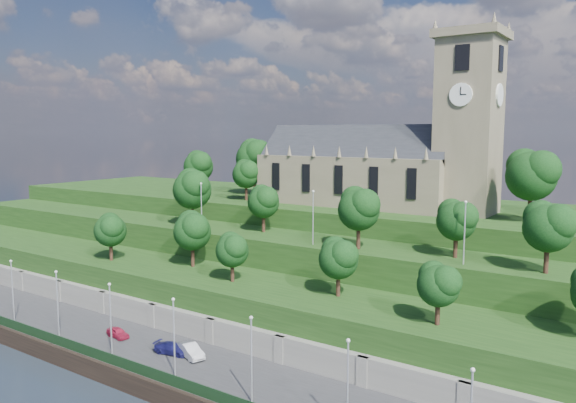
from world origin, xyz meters
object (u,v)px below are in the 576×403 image
Objects in this scene: church at (384,160)px; car_left at (118,333)px; car_right at (172,348)px; car_middle at (190,350)px.

car_left is (-16.43, -39.73, -19.93)m from church.
car_right is (9.23, 0.12, 0.03)m from car_left.
car_middle is 1.04× the size of car_right.
car_middle is at bearing -78.53° from car_left.
car_left is 0.81× the size of car_right.
church is 44.90m from car_right.
car_middle is (-4.94, -39.07, -19.77)m from church.
car_middle is at bearing -87.33° from car_right.
church is 47.39m from car_left.
church reaches higher than car_left.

